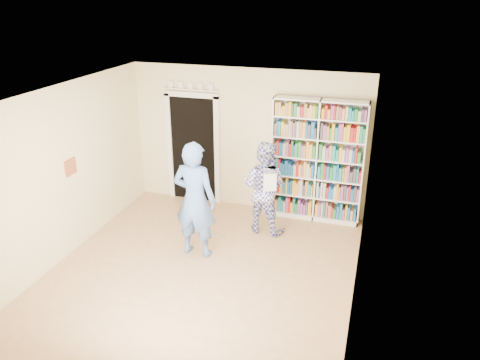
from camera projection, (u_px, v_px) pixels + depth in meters
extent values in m
plane|color=#A57550|center=(201.00, 273.00, 7.10)|extent=(5.00, 5.00, 0.00)
plane|color=white|center=(194.00, 97.00, 6.07)|extent=(5.00, 5.00, 0.00)
plane|color=beige|center=(247.00, 140.00, 8.79)|extent=(4.50, 0.00, 4.50)
plane|color=beige|center=(62.00, 174.00, 7.20)|extent=(0.00, 5.00, 5.00)
plane|color=beige|center=(362.00, 213.00, 5.98)|extent=(0.00, 5.00, 5.00)
cube|color=white|center=(317.00, 161.00, 8.37)|extent=(1.64, 0.31, 2.25)
cube|color=white|center=(317.00, 161.00, 8.37)|extent=(0.03, 0.31, 2.25)
cube|color=black|center=(194.00, 150.00, 9.19)|extent=(0.90, 0.03, 2.10)
cube|color=white|center=(170.00, 148.00, 9.32)|extent=(0.10, 0.06, 2.20)
cube|color=white|center=(217.00, 153.00, 9.04)|extent=(0.10, 0.06, 2.20)
cube|color=white|center=(191.00, 95.00, 8.76)|extent=(1.10, 0.06, 0.10)
cube|color=white|center=(191.00, 89.00, 8.71)|extent=(1.10, 0.08, 0.02)
cube|color=brown|center=(71.00, 167.00, 7.35)|extent=(0.03, 0.25, 0.25)
imported|color=#5477BB|center=(195.00, 200.00, 7.27)|extent=(0.71, 0.49, 1.90)
imported|color=#303294|center=(264.00, 187.00, 8.05)|extent=(0.90, 0.75, 1.65)
cube|color=white|center=(270.00, 183.00, 7.68)|extent=(0.20, 0.10, 0.31)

